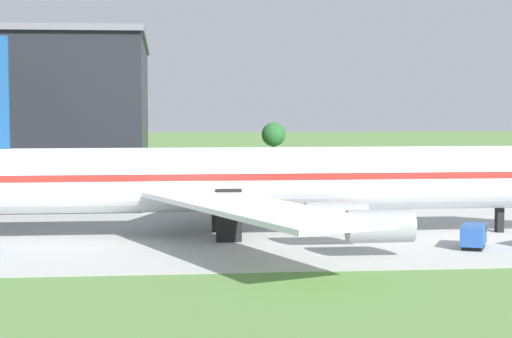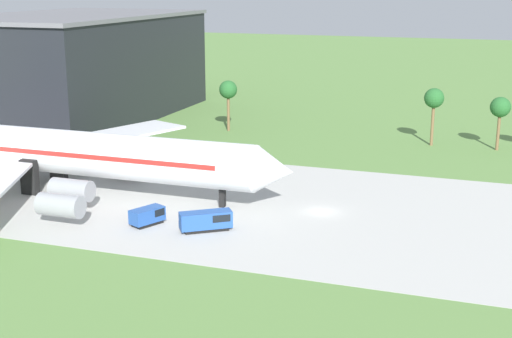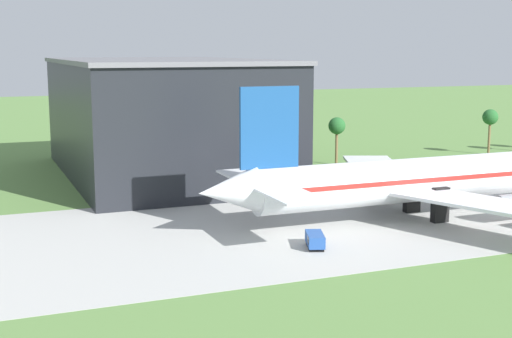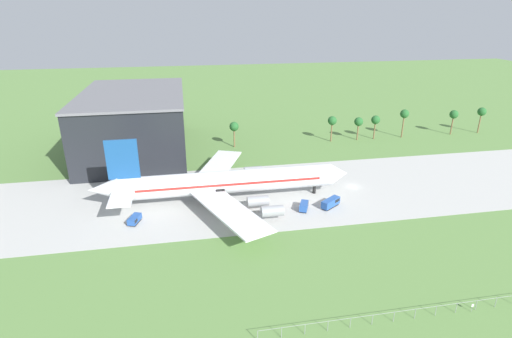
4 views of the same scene
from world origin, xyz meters
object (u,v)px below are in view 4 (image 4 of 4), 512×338
object	(u,v)px
jet_airliner	(225,182)
fuel_truck	(134,220)
catering_van	(304,206)
terminal_building	(135,122)
no_stopping_sign	(472,307)
baggage_tug	(331,203)

from	to	relation	value
jet_airliner	fuel_truck	world-z (taller)	jet_airliner
catering_van	terminal_building	distance (m)	77.46
no_stopping_sign	terminal_building	distance (m)	122.98
fuel_truck	no_stopping_sign	world-z (taller)	fuel_truck
jet_airliner	fuel_truck	bearing A→B (deg)	-159.68
jet_airliner	catering_van	xyz separation A→B (m)	(20.27, -9.67, -4.44)
baggage_tug	fuel_truck	bearing A→B (deg)	179.63
fuel_truck	terminal_building	distance (m)	59.85
terminal_building	fuel_truck	bearing A→B (deg)	-86.03
jet_airliner	no_stopping_sign	world-z (taller)	jet_airliner
terminal_building	catering_van	bearing A→B (deg)	-50.84
fuel_truck	no_stopping_sign	size ratio (longest dim) A/B	2.93
baggage_tug	fuel_truck	xyz separation A→B (m)	(-52.24, 0.34, -0.28)
jet_airliner	catering_van	distance (m)	22.89
baggage_tug	catering_van	size ratio (longest dim) A/B	1.32
no_stopping_sign	catering_van	bearing A→B (deg)	112.66
jet_airliner	terminal_building	distance (m)	57.59
baggage_tug	terminal_building	distance (m)	82.29
jet_airliner	no_stopping_sign	size ratio (longest dim) A/B	43.15
catering_van	no_stopping_sign	xyz separation A→B (m)	(18.09, -43.34, -0.12)
jet_airliner	no_stopping_sign	bearing A→B (deg)	-54.11
catering_van	terminal_building	bearing A→B (deg)	129.16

